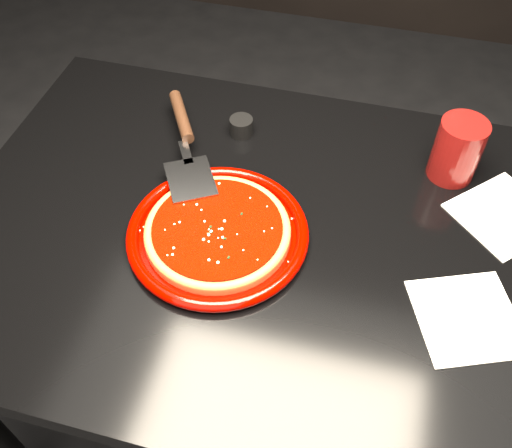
% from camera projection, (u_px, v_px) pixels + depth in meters
% --- Properties ---
extents(floor, '(4.00, 4.00, 0.01)m').
position_uv_depth(floor, '(276.00, 407.00, 1.57)').
color(floor, black).
rests_on(floor, ground).
extents(table, '(1.20, 0.80, 0.75)m').
position_uv_depth(table, '(280.00, 341.00, 1.28)').
color(table, black).
rests_on(table, floor).
extents(plate, '(0.39, 0.39, 0.02)m').
position_uv_depth(plate, '(218.00, 233.00, 0.98)').
color(plate, '#7E0300').
rests_on(plate, table).
extents(pizza_crust, '(0.31, 0.31, 0.01)m').
position_uv_depth(pizza_crust, '(218.00, 232.00, 0.97)').
color(pizza_crust, brown).
rests_on(pizza_crust, plate).
extents(pizza_crust_rim, '(0.31, 0.31, 0.02)m').
position_uv_depth(pizza_crust_rim, '(217.00, 230.00, 0.97)').
color(pizza_crust_rim, brown).
rests_on(pizza_crust_rim, plate).
extents(pizza_sauce, '(0.28, 0.28, 0.01)m').
position_uv_depth(pizza_sauce, '(217.00, 228.00, 0.97)').
color(pizza_sauce, '#740D00').
rests_on(pizza_sauce, plate).
extents(parmesan_dusting, '(0.22, 0.22, 0.01)m').
position_uv_depth(parmesan_dusting, '(217.00, 226.00, 0.96)').
color(parmesan_dusting, '#F8EFC0').
rests_on(parmesan_dusting, plate).
extents(basil_flecks, '(0.20, 0.20, 0.00)m').
position_uv_depth(basil_flecks, '(217.00, 226.00, 0.96)').
color(basil_flecks, black).
rests_on(basil_flecks, plate).
extents(pizza_server, '(0.26, 0.35, 0.03)m').
position_uv_depth(pizza_server, '(187.00, 143.00, 1.08)').
color(pizza_server, '#B9BBC0').
rests_on(pizza_server, plate).
extents(cup, '(0.09, 0.09, 0.12)m').
position_uv_depth(cup, '(457.00, 150.00, 1.04)').
color(cup, maroon).
rests_on(cup, table).
extents(napkin_a, '(0.20, 0.20, 0.00)m').
position_uv_depth(napkin_a, '(467.00, 318.00, 0.88)').
color(napkin_a, white).
rests_on(napkin_a, table).
extents(napkin_b, '(0.22, 0.22, 0.00)m').
position_uv_depth(napkin_b, '(504.00, 215.00, 1.02)').
color(napkin_b, white).
rests_on(napkin_b, table).
extents(ramekin, '(0.06, 0.06, 0.04)m').
position_uv_depth(ramekin, '(241.00, 126.00, 1.15)').
color(ramekin, black).
rests_on(ramekin, table).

